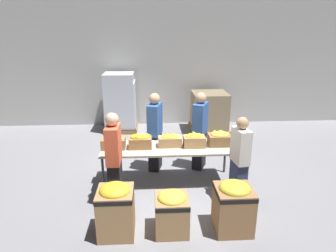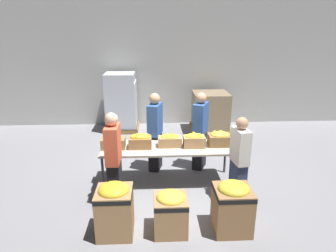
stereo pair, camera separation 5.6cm
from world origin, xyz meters
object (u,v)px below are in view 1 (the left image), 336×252
(banana_box_3, at_px, (194,140))
(donation_bin_0, at_px, (116,208))
(donation_bin_2, at_px, (233,205))
(volunteer_2, at_px, (200,131))
(donation_bin_1, at_px, (172,211))
(pallet_stack_2, at_px, (120,103))
(banana_box_0, at_px, (113,142))
(banana_box_1, at_px, (140,141))
(banana_box_4, at_px, (220,138))
(volunteer_0, at_px, (155,133))
(pallet_stack_0, at_px, (209,112))
(pallet_stack_1, at_px, (121,107))
(banana_box_2, at_px, (170,140))
(volunteer_1, at_px, (240,160))
(sorting_table, at_px, (168,149))
(volunteer_3, at_px, (114,160))

(banana_box_3, height_order, donation_bin_0, banana_box_3)
(donation_bin_2, bearing_deg, donation_bin_0, 180.00)
(volunteer_2, height_order, donation_bin_1, volunteer_2)
(donation_bin_0, bearing_deg, donation_bin_1, 0.00)
(donation_bin_1, bearing_deg, pallet_stack_2, 103.72)
(banana_box_0, height_order, banana_box_1, banana_box_1)
(banana_box_4, distance_m, volunteer_2, 0.68)
(banana_box_1, distance_m, volunteer_0, 0.70)
(pallet_stack_0, bearing_deg, pallet_stack_1, 174.68)
(banana_box_2, distance_m, pallet_stack_2, 3.69)
(volunteer_1, bearing_deg, banana_box_2, 48.40)
(pallet_stack_1, bearing_deg, banana_box_1, -78.38)
(sorting_table, xyz_separation_m, donation_bin_1, (-0.04, -1.63, -0.36))
(volunteer_1, distance_m, donation_bin_2, 1.00)
(banana_box_1, bearing_deg, banana_box_0, -179.08)
(pallet_stack_2, bearing_deg, volunteer_3, -86.05)
(banana_box_4, distance_m, donation_bin_1, 2.09)
(volunteer_3, height_order, pallet_stack_0, volunteer_3)
(volunteer_2, bearing_deg, volunteer_0, -63.46)
(banana_box_2, xyz_separation_m, banana_box_4, (1.02, 0.01, 0.02))
(banana_box_2, relative_size, pallet_stack_2, 0.26)
(volunteer_3, bearing_deg, banana_box_4, -67.04)
(banana_box_3, distance_m, volunteer_1, 1.05)
(volunteer_2, relative_size, volunteer_3, 1.02)
(banana_box_0, xyz_separation_m, donation_bin_1, (1.05, -1.62, -0.54))
(pallet_stack_1, bearing_deg, banana_box_3, -62.79)
(banana_box_2, bearing_deg, volunteer_0, 116.62)
(donation_bin_1, bearing_deg, pallet_stack_0, 72.75)
(banana_box_0, relative_size, donation_bin_2, 0.57)
(donation_bin_2, height_order, pallet_stack_0, pallet_stack_0)
(banana_box_3, height_order, donation_bin_2, banana_box_3)
(banana_box_1, xyz_separation_m, banana_box_3, (1.09, -0.01, -0.01))
(banana_box_1, distance_m, volunteer_2, 1.46)
(donation_bin_0, bearing_deg, banana_box_2, 60.65)
(banana_box_1, relative_size, pallet_stack_1, 0.29)
(sorting_table, distance_m, pallet_stack_1, 3.74)
(banana_box_1, height_order, volunteer_0, volunteer_0)
(banana_box_2, xyz_separation_m, volunteer_2, (0.71, 0.61, -0.03))
(banana_box_0, xyz_separation_m, donation_bin_0, (0.20, -1.62, -0.46))
(banana_box_0, relative_size, volunteer_3, 0.27)
(banana_box_3, height_order, volunteer_2, volunteer_2)
(banana_box_2, bearing_deg, volunteer_2, 40.61)
(banana_box_3, distance_m, pallet_stack_0, 3.41)
(banana_box_1, bearing_deg, donation_bin_1, -72.44)
(banana_box_4, height_order, volunteer_0, volunteer_0)
(volunteer_0, distance_m, volunteer_2, 1.01)
(banana_box_4, height_order, pallet_stack_0, pallet_stack_0)
(volunteer_3, bearing_deg, volunteer_1, -88.54)
(banana_box_2, xyz_separation_m, pallet_stack_1, (-1.32, 3.47, -0.15))
(donation_bin_1, bearing_deg, volunteer_1, 33.99)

